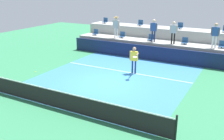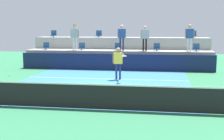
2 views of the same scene
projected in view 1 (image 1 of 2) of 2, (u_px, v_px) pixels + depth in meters
name	position (u px, v px, depth m)	size (l,w,h in m)	color
ground_plane	(107.00, 83.00, 15.24)	(40.00, 40.00, 0.00)	#2D754C
court_inner_paint	(115.00, 78.00, 16.07)	(9.00, 10.00, 0.01)	teal
court_service_line	(125.00, 72.00, 17.23)	(9.00, 0.06, 0.00)	white
tennis_net	(63.00, 100.00, 11.75)	(10.48, 0.08, 1.07)	black
sponsor_backboard	(145.00, 52.00, 20.07)	(13.00, 0.16, 1.10)	#141E42
seating_tier_lower	(151.00, 48.00, 21.13)	(13.00, 1.80, 1.25)	#9E9E99
seating_tier_upper	(158.00, 39.00, 22.50)	(13.00, 1.80, 2.10)	#9E9E99
stadium_chair_lower_far_left	(96.00, 33.00, 23.24)	(0.44, 0.40, 0.52)	#2D2D33
stadium_chair_lower_left	(122.00, 35.00, 22.01)	(0.44, 0.40, 0.52)	#2D2D33
stadium_chair_lower_center	(151.00, 38.00, 20.82)	(0.44, 0.40, 0.52)	#2D2D33
stadium_chair_lower_right	(185.00, 41.00, 19.58)	(0.44, 0.40, 0.52)	#2D2D33
stadium_chair_lower_far_right	(222.00, 45.00, 18.36)	(0.44, 0.40, 0.52)	#2D2D33
stadium_chair_upper_far_left	(105.00, 21.00, 24.49)	(0.44, 0.40, 0.52)	#2D2D33
stadium_chair_upper_left	(140.00, 23.00, 22.84)	(0.44, 0.40, 0.52)	#2D2D33
stadium_chair_upper_right	(180.00, 26.00, 21.22)	(0.44, 0.40, 0.52)	#2D2D33
tennis_player	(134.00, 58.00, 16.54)	(0.89, 1.19, 1.77)	navy
spectator_with_hat	(116.00, 25.00, 21.58)	(0.62, 0.48, 1.83)	white
spectator_leaning_on_rail	(154.00, 28.00, 20.08)	(0.62, 0.24, 1.78)	navy
spectator_in_white	(174.00, 30.00, 19.37)	(0.60, 0.27, 1.71)	black
spectator_in_grey	(215.00, 33.00, 18.00)	(0.62, 0.28, 1.80)	white
tennis_ball	(36.00, 72.00, 14.49)	(0.07, 0.07, 0.07)	#CCE033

